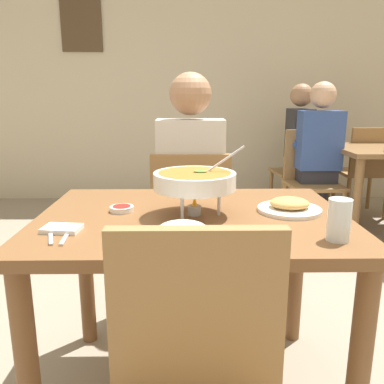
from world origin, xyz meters
The scene contains 18 objects.
cafe_rear_partition centered at (0.00, 3.25, 1.50)m, with size 10.00×0.10×3.00m, color beige.
picture_frame_hung centered at (-1.15, 3.19, 1.94)m, with size 0.44×0.03×0.56m, color #4C3823.
dining_table_main centered at (0.00, 0.00, 0.64)m, with size 1.14×0.84×0.76m.
chair_diner_main centered at (0.00, 0.70, 0.51)m, with size 0.44×0.44×0.90m.
diner_main centered at (0.00, 0.74, 0.75)m, with size 0.40×0.45×1.31m.
curry_bowl centered at (0.01, -0.01, 0.89)m, with size 0.33×0.30×0.26m.
rice_plate centered at (-0.04, -0.26, 0.78)m, with size 0.24×0.24×0.06m.
appetizer_plate centered at (0.37, 0.03, 0.78)m, with size 0.24×0.24×0.06m.
sauce_dish centered at (-0.27, 0.05, 0.77)m, with size 0.09×0.09×0.02m.
napkin_folded centered at (-0.43, -0.18, 0.77)m, with size 0.12×0.08×0.02m, color white.
fork_utensil centered at (-0.45, -0.23, 0.76)m, with size 0.01×0.17×0.01m, color silver.
spoon_utensil centered at (-0.40, -0.23, 0.76)m, with size 0.01×0.17×0.01m, color silver.
drink_glass centered at (0.44, -0.28, 0.82)m, with size 0.07×0.07×0.13m.
chair_bg_left centered at (1.19, 2.55, 0.51)m, with size 0.48×0.48×0.90m.
chair_bg_right centered at (1.08, 2.02, 0.51)m, with size 0.47×0.47×0.90m.
chair_bg_corner centered at (1.76, 2.43, 0.51)m, with size 0.44×0.44×0.90m.
patron_bg_left centered at (1.15, 2.55, 0.75)m, with size 0.45×0.40×1.31m.
patron_bg_right centered at (1.13, 2.02, 0.75)m, with size 0.40×0.45×1.31m.
Camera 1 is at (-0.02, -1.41, 1.19)m, focal length 37.02 mm.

